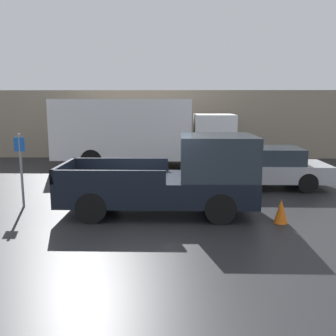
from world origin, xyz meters
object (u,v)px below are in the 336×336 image
at_px(car, 259,167).
at_px(parking_sign, 21,166).
at_px(traffic_cone, 281,211).
at_px(pickup_truck, 177,177).
at_px(delivery_truck, 139,130).

bearing_deg(car, parking_sign, -159.63).
bearing_deg(traffic_cone, parking_sign, 169.63).
height_order(pickup_truck, traffic_cone, pickup_truck).
distance_m(car, delivery_truck, 6.29).
relative_size(delivery_truck, parking_sign, 3.85).
bearing_deg(pickup_truck, car, 47.90).
height_order(car, parking_sign, parking_sign).
relative_size(car, delivery_truck, 0.59).
bearing_deg(delivery_truck, parking_sign, -111.58).
bearing_deg(pickup_truck, traffic_cone, -17.50).
bearing_deg(pickup_truck, parking_sign, 173.96).
distance_m(pickup_truck, delivery_truck, 7.54).
distance_m(car, traffic_cone, 4.08).
bearing_deg(delivery_truck, traffic_cone, -61.52).
height_order(pickup_truck, delivery_truck, delivery_truck).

